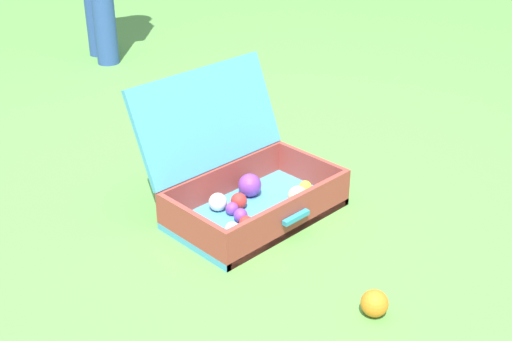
# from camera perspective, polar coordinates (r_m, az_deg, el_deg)

# --- Properties ---
(ground_plane) EXTENTS (16.00, 16.00, 0.00)m
(ground_plane) POSITION_cam_1_polar(r_m,az_deg,el_deg) (2.29, -1.57, -3.81)
(ground_plane) COLOR #569342
(open_suitcase) EXTENTS (0.58, 0.50, 0.45)m
(open_suitcase) POSITION_cam_1_polar(r_m,az_deg,el_deg) (2.27, -1.09, -1.02)
(open_suitcase) COLOR #4799C6
(open_suitcase) RESTS_ON ground
(stray_ball_on_grass) EXTENTS (0.08, 0.08, 0.08)m
(stray_ball_on_grass) POSITION_cam_1_polar(r_m,az_deg,el_deg) (1.86, 10.11, -11.11)
(stray_ball_on_grass) COLOR orange
(stray_ball_on_grass) RESTS_ON ground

